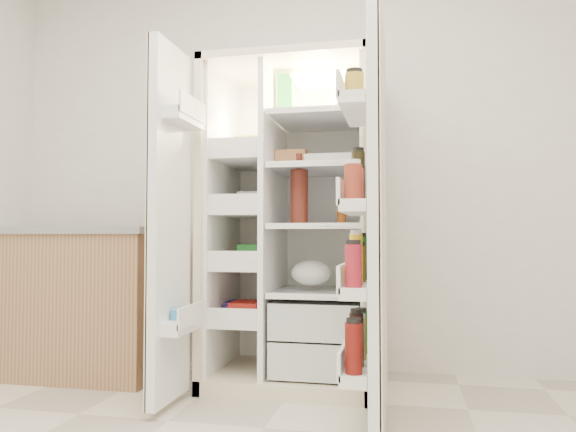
# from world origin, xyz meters

# --- Properties ---
(wall_back) EXTENTS (4.00, 0.02, 2.70)m
(wall_back) POSITION_xyz_m (0.00, 2.00, 1.35)
(wall_back) COLOR white
(wall_back) RESTS_ON floor
(refrigerator) EXTENTS (0.92, 0.70, 1.80)m
(refrigerator) POSITION_xyz_m (0.00, 1.65, 0.75)
(refrigerator) COLOR beige
(refrigerator) RESTS_ON floor
(freezer_door) EXTENTS (0.15, 0.40, 1.72)m
(freezer_door) POSITION_xyz_m (-0.51, 1.05, 0.89)
(freezer_door) COLOR white
(freezer_door) RESTS_ON floor
(fridge_door) EXTENTS (0.17, 0.58, 1.72)m
(fridge_door) POSITION_xyz_m (0.47, 0.96, 0.87)
(fridge_door) COLOR white
(fridge_door) RESTS_ON floor
(kitchen_counter) EXTENTS (1.21, 0.64, 0.88)m
(kitchen_counter) POSITION_xyz_m (-1.38, 1.56, 0.44)
(kitchen_counter) COLOR #A77D53
(kitchen_counter) RESTS_ON floor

